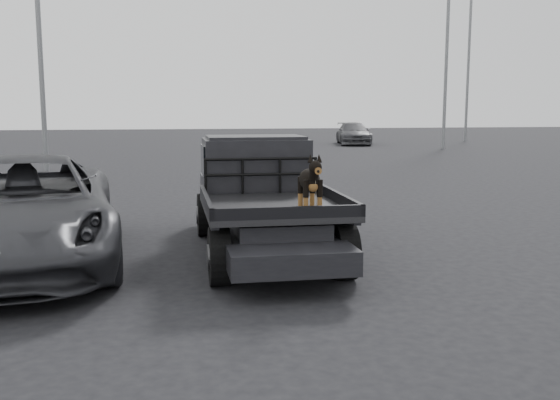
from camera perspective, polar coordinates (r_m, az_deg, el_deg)
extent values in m
plane|color=black|center=(8.25, 3.84, -7.55)|extent=(120.00, 120.00, 0.00)
imported|color=#313136|center=(9.79, -22.56, -0.93)|extent=(3.32, 5.94, 1.57)
imported|color=#424347|center=(39.20, 6.74, 6.06)|extent=(2.67, 4.90, 1.35)
cylinder|color=slate|center=(35.80, 15.05, 14.35)|extent=(0.18, 0.18, 12.24)
cylinder|color=slate|center=(44.72, 16.97, 14.67)|extent=(0.18, 0.18, 14.78)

